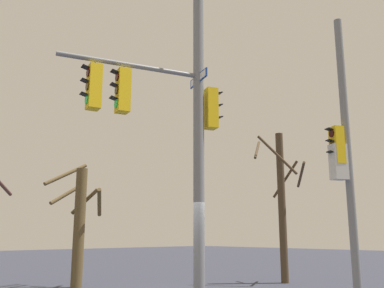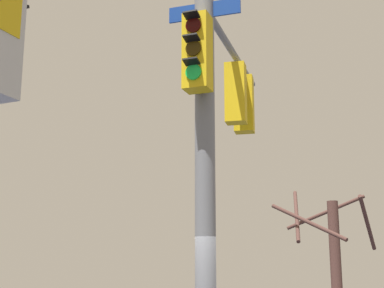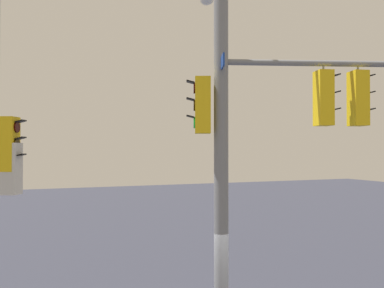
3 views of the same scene
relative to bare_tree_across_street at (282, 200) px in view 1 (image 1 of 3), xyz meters
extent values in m
cylinder|color=slate|center=(-5.82, -1.58, 1.29)|extent=(0.28, 0.28, 8.51)
cylinder|color=slate|center=(-7.57, -0.98, 2.90)|extent=(3.53, 1.31, 0.12)
cube|color=yellow|center=(-7.77, -0.91, 2.20)|extent=(0.39, 0.43, 1.10)
cylinder|color=#2F0403|center=(-7.93, -0.87, 2.54)|extent=(0.09, 0.22, 0.22)
cube|color=black|center=(-8.00, -0.85, 2.66)|extent=(0.21, 0.24, 0.06)
cylinder|color=#352504|center=(-7.93, -0.87, 2.20)|extent=(0.09, 0.22, 0.22)
cube|color=black|center=(-8.00, -0.85, 2.32)|extent=(0.21, 0.24, 0.06)
cylinder|color=#19D147|center=(-7.93, -0.87, 1.86)|extent=(0.09, 0.22, 0.22)
cube|color=black|center=(-8.00, -0.85, 1.98)|extent=(0.21, 0.24, 0.06)
cylinder|color=slate|center=(-7.77, -0.91, 2.82)|extent=(0.04, 0.04, 0.15)
cube|color=yellow|center=(-8.44, -0.68, 2.20)|extent=(0.38, 0.42, 1.10)
cylinder|color=#2F0403|center=(-8.60, -0.64, 2.54)|extent=(0.08, 0.22, 0.22)
cube|color=black|center=(-8.67, -0.62, 2.66)|extent=(0.21, 0.24, 0.06)
cylinder|color=#352504|center=(-8.60, -0.64, 2.20)|extent=(0.08, 0.22, 0.22)
cube|color=black|center=(-8.67, -0.62, 2.32)|extent=(0.21, 0.24, 0.06)
cylinder|color=#19D147|center=(-8.60, -0.64, 1.86)|extent=(0.08, 0.22, 0.22)
cube|color=black|center=(-8.67, -0.62, 1.98)|extent=(0.21, 0.24, 0.06)
cylinder|color=slate|center=(-8.44, -0.68, 2.82)|extent=(0.04, 0.04, 0.15)
cube|color=yellow|center=(-5.48, -1.70, 2.04)|extent=(0.41, 0.45, 1.10)
cylinder|color=#2F0403|center=(-5.33, -1.76, 2.38)|extent=(0.11, 0.21, 0.22)
cube|color=black|center=(-5.26, -1.79, 2.50)|extent=(0.23, 0.25, 0.06)
cylinder|color=#352504|center=(-5.33, -1.76, 2.04)|extent=(0.11, 0.21, 0.22)
cube|color=black|center=(-5.26, -1.79, 2.16)|extent=(0.23, 0.25, 0.06)
cylinder|color=#19D147|center=(-5.33, -1.76, 1.70)|extent=(0.11, 0.21, 0.22)
cube|color=black|center=(-5.26, -1.79, 1.82)|extent=(0.23, 0.25, 0.06)
cube|color=navy|center=(-5.82, -1.58, 2.84)|extent=(0.42, 1.04, 0.24)
cube|color=white|center=(-5.84, -1.57, 2.84)|extent=(0.37, 0.94, 0.18)
cylinder|color=slate|center=(-1.66, -3.54, 1.16)|extent=(0.23, 0.23, 8.26)
cube|color=silver|center=(-1.96, -3.39, 0.79)|extent=(0.54, 0.50, 1.04)
cube|color=yellow|center=(-1.96, -3.39, 1.28)|extent=(0.43, 0.45, 1.10)
cylinder|color=#2F0403|center=(-2.11, -3.32, 1.62)|extent=(0.12, 0.21, 0.22)
cube|color=black|center=(-2.18, -3.29, 1.74)|extent=(0.24, 0.26, 0.06)
cylinder|color=#352504|center=(-2.11, -3.32, 1.28)|extent=(0.12, 0.21, 0.22)
cube|color=black|center=(-2.18, -3.29, 1.40)|extent=(0.24, 0.26, 0.06)
cylinder|color=#19D147|center=(-2.11, -3.32, 0.94)|extent=(0.12, 0.21, 0.22)
cube|color=black|center=(-2.18, -3.29, 1.06)|extent=(0.24, 0.26, 0.06)
cylinder|color=#473726|center=(0.01, 0.00, -0.22)|extent=(0.28, 0.28, 5.49)
cylinder|color=#473726|center=(-0.60, -0.30, 1.59)|extent=(0.73, 1.31, 1.55)
cylinder|color=#473726|center=(-0.44, 0.71, 1.94)|extent=(1.52, 1.01, 1.01)
cylinder|color=#473726|center=(0.52, -0.56, 0.93)|extent=(1.21, 1.12, 0.79)
cylinder|color=#473726|center=(0.49, 0.13, 0.82)|extent=(0.37, 1.06, 1.40)
cylinder|color=brown|center=(-6.14, 3.86, -1.00)|extent=(0.37, 0.37, 3.92)
cylinder|color=brown|center=(-5.81, 4.15, -0.13)|extent=(0.74, 0.80, 0.92)
cylinder|color=brown|center=(-6.30, 4.52, 0.13)|extent=(1.43, 0.46, 0.87)
cylinder|color=brown|center=(-5.61, 3.51, -0.20)|extent=(0.83, 1.18, 0.88)
cylinder|color=brown|center=(-6.30, 4.70, 0.83)|extent=(1.77, 0.46, 0.97)
camera|label=1|loc=(-13.47, -9.44, -1.26)|focal=40.37mm
camera|label=2|loc=(1.97, -2.03, -0.97)|focal=53.68mm
camera|label=3|loc=(-2.20, 5.68, 1.16)|focal=38.61mm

